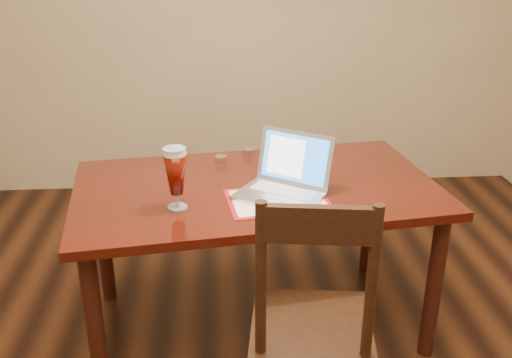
{
  "coord_description": "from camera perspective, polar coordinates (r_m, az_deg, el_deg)",
  "views": [
    {
      "loc": [
        -0.15,
        -1.77,
        1.86
      ],
      "look_at": [
        0.02,
        0.55,
        0.87
      ],
      "focal_mm": 40.0,
      "sensor_mm": 36.0,
      "label": 1
    }
  ],
  "objects": [
    {
      "name": "dining_chair",
      "position": [
        2.23,
        5.6,
        -14.32
      ],
      "size": [
        0.52,
        0.5,
        1.08
      ],
      "rotation": [
        0.0,
        0.0,
        -0.14
      ],
      "color": "#33190E",
      "rests_on": "ground"
    },
    {
      "name": "dining_table",
      "position": [
        2.7,
        -0.04,
        -2.32
      ],
      "size": [
        1.79,
        1.15,
        1.06
      ],
      "rotation": [
        0.0,
        0.0,
        0.13
      ],
      "color": "#470D09",
      "rests_on": "ground"
    }
  ]
}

